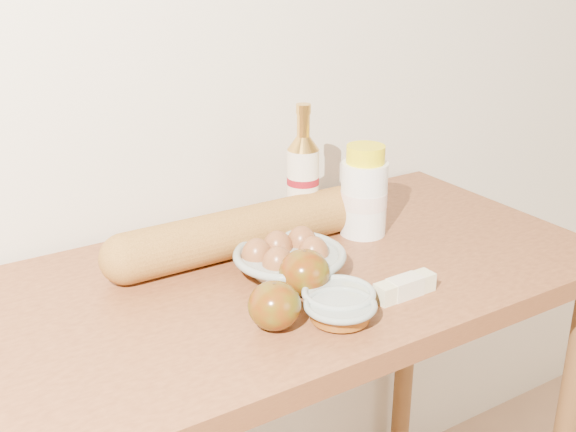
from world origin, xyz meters
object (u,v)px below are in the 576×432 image
object	(u,v)px
table	(279,334)
bourbon_bottle	(303,181)
cream_bottle	(364,194)
egg_bowl	(288,259)
baguette	(242,231)

from	to	relation	value
table	bourbon_bottle	size ratio (longest dim) A/B	4.62
cream_bottle	bourbon_bottle	bearing A→B (deg)	165.58
egg_bowl	cream_bottle	bearing A→B (deg)	18.46
table	bourbon_bottle	world-z (taller)	bourbon_bottle
baguette	table	bearing A→B (deg)	-81.88
bourbon_bottle	baguette	world-z (taller)	bourbon_bottle
table	bourbon_bottle	distance (m)	0.30
cream_bottle	egg_bowl	size ratio (longest dim) A/B	0.87
table	egg_bowl	distance (m)	0.15
table	baguette	world-z (taller)	baguette
table	bourbon_bottle	xyz separation A→B (m)	(0.14, 0.14, 0.23)
table	egg_bowl	xyz separation A→B (m)	(0.01, -0.01, 0.15)
table	cream_bottle	world-z (taller)	cream_bottle
bourbon_bottle	egg_bowl	bearing A→B (deg)	-128.86
egg_bowl	bourbon_bottle	bearing A→B (deg)	49.20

